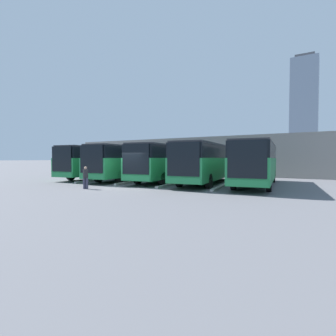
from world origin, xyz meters
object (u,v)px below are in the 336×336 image
at_px(bus_0, 256,162).
at_px(bus_1, 207,162).
at_px(bus_2, 168,161).
at_px(bus_4, 103,161).
at_px(bus_3, 131,161).
at_px(pedestrian, 86,177).

relative_size(bus_0, bus_1, 1.00).
xyz_separation_m(bus_0, bus_2, (7.85, 0.09, 0.00)).
bearing_deg(bus_4, bus_0, 174.26).
bearing_deg(bus_0, bus_3, -4.06).
relative_size(bus_0, bus_4, 1.00).
height_order(bus_0, bus_3, same).
distance_m(bus_0, bus_4, 15.70).
distance_m(bus_1, bus_2, 3.93).
relative_size(bus_0, pedestrian, 7.56).
height_order(bus_1, bus_4, same).
distance_m(bus_1, bus_3, 7.86).
xyz_separation_m(bus_1, bus_3, (7.85, 0.33, 0.00)).
xyz_separation_m(bus_4, pedestrian, (-6.13, 7.85, -0.99)).
bearing_deg(bus_3, bus_1, 175.48).
height_order(bus_3, bus_4, same).
bearing_deg(bus_3, bus_4, -10.81).
height_order(bus_0, bus_2, same).
bearing_deg(bus_4, bus_3, 169.19).
distance_m(bus_2, bus_4, 7.85).
distance_m(bus_0, bus_3, 11.79).
bearing_deg(bus_4, bus_2, 174.75).
xyz_separation_m(bus_1, pedestrian, (5.64, 7.91, -0.99)).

